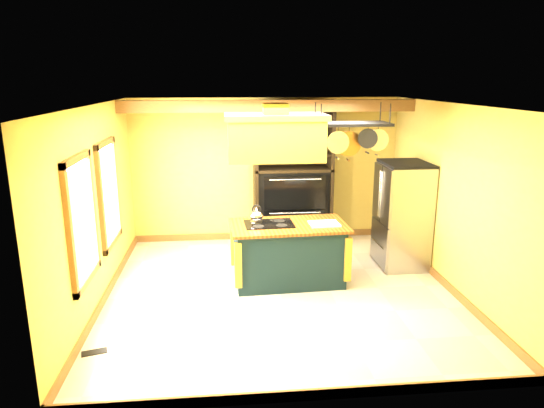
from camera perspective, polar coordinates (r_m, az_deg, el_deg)
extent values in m
plane|color=beige|center=(7.23, 0.95, -10.28)|extent=(5.00, 5.00, 0.00)
plane|color=white|center=(6.57, 1.05, 11.61)|extent=(5.00, 5.00, 0.00)
cube|color=gold|center=(9.21, -0.78, 4.00)|extent=(5.00, 0.02, 2.70)
cube|color=gold|center=(4.42, 4.73, -7.93)|extent=(5.00, 0.02, 2.70)
cube|color=gold|center=(6.96, -19.92, -0.37)|extent=(0.02, 5.00, 2.70)
cube|color=gold|center=(7.48, 20.40, 0.59)|extent=(0.02, 5.00, 2.70)
cube|color=olive|center=(8.26, -0.33, 11.46)|extent=(5.00, 0.15, 0.20)
cube|color=olive|center=(6.19, -21.45, -1.82)|extent=(0.06, 1.06, 1.56)
cube|color=white|center=(6.18, -21.23, -1.81)|extent=(0.02, 0.85, 1.34)
cube|color=olive|center=(7.50, -18.65, 1.18)|extent=(0.06, 1.06, 1.56)
cube|color=white|center=(7.50, -18.46, 1.18)|extent=(0.02, 0.85, 1.34)
cube|color=black|center=(7.41, 1.93, -5.96)|extent=(1.64, 0.95, 0.88)
cube|color=brown|center=(7.26, 1.96, -2.56)|extent=(1.78, 1.05, 0.04)
cube|color=black|center=(7.26, -0.36, -2.35)|extent=(0.75, 0.54, 0.01)
ellipsoid|color=silver|center=(7.32, -1.83, -1.37)|extent=(0.20, 0.20, 0.16)
cube|color=white|center=(7.30, 6.18, -2.32)|extent=(0.45, 0.36, 0.02)
cube|color=#A98F2A|center=(6.97, 0.41, 7.55)|extent=(1.35, 0.73, 0.57)
cube|color=olive|center=(6.94, 0.41, 10.22)|extent=(1.44, 0.81, 0.08)
cube|color=#A98F2A|center=(6.93, 0.41, 10.83)|extent=(0.35, 0.35, 0.23)
cube|color=black|center=(7.15, 9.33, 9.29)|extent=(1.09, 0.54, 0.04)
cylinder|color=black|center=(6.81, 5.80, 10.40)|extent=(0.02, 0.02, 0.30)
cylinder|color=black|center=(7.48, 12.64, 10.50)|extent=(0.02, 0.02, 0.30)
cylinder|color=black|center=(7.17, 5.65, 7.82)|extent=(0.28, 0.04, 0.28)
cylinder|color=silver|center=(7.02, 7.74, 7.20)|extent=(0.33, 0.04, 0.33)
cylinder|color=#B56F2D|center=(7.28, 9.02, 7.02)|extent=(0.37, 0.04, 0.37)
cylinder|color=black|center=(7.12, 11.20, 7.57)|extent=(0.28, 0.04, 0.28)
cylinder|color=silver|center=(7.40, 12.33, 7.37)|extent=(0.33, 0.04, 0.33)
cube|color=#999AA1|center=(8.24, 15.12, -1.35)|extent=(0.71, 0.87, 1.70)
cube|color=#999AA1|center=(7.82, 13.32, 0.76)|extent=(0.03, 0.42, 0.92)
cube|color=#999AA1|center=(8.22, 12.36, 1.48)|extent=(0.03, 0.42, 0.92)
cube|color=#999AA1|center=(8.25, 12.50, -4.50)|extent=(0.03, 0.83, 0.71)
cube|color=black|center=(8.49, 14.75, -6.68)|extent=(0.67, 0.83, 0.06)
cube|color=black|center=(9.22, 2.23, 3.46)|extent=(1.43, 0.06, 2.53)
cube|color=black|center=(8.89, -1.91, 3.05)|extent=(0.06, 0.60, 2.53)
cube|color=black|center=(9.08, 6.75, 3.19)|extent=(0.06, 0.60, 2.53)
cube|color=black|center=(8.93, 2.47, 4.17)|extent=(1.43, 0.60, 0.05)
cube|color=black|center=(9.11, 2.40, -0.04)|extent=(1.31, 0.50, 1.37)
cube|color=black|center=(8.70, 2.74, 1.29)|extent=(1.11, 0.04, 0.60)
cube|color=black|center=(8.85, 2.69, -2.52)|extent=(1.11, 0.04, 0.55)
cube|color=black|center=(8.88, 2.49, 5.91)|extent=(1.31, 0.54, 0.02)
cube|color=black|center=(8.84, 2.51, 7.81)|extent=(1.31, 0.54, 0.03)
cube|color=black|center=(8.81, 2.53, 9.65)|extent=(1.31, 0.54, 0.03)
cylinder|color=white|center=(8.78, 0.26, 6.15)|extent=(0.22, 0.22, 0.07)
cylinder|color=#3D63AC|center=(8.85, 5.06, 8.42)|extent=(0.10, 0.10, 0.17)
cube|color=black|center=(6.14, -20.18, -16.05)|extent=(0.30, 0.19, 0.01)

